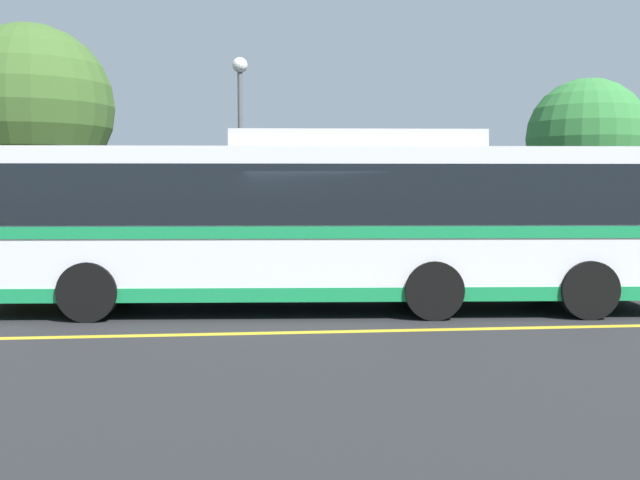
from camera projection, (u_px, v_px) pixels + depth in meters
The scene contains 10 objects.
ground_plane at pixel (314, 310), 13.66m from camera, with size 220.00×220.00×0.00m, color #262628.
lane_strip_0 at pixel (335, 332), 11.58m from camera, with size 0.20×32.58×0.01m, color gold.
curb_strip at pixel (294, 265), 20.68m from camera, with size 40.58×0.36×0.15m, color #99999E.
transit_bus at pixel (321, 218), 13.64m from camera, with size 13.02×3.41×3.22m.
parked_car_1 at pixel (21, 247), 18.43m from camera, with size 4.28×1.96×1.50m.
parked_car_2 at pixel (270, 247), 18.71m from camera, with size 4.95×2.10×1.48m.
parked_car_3 at pixel (539, 242), 19.84m from camera, with size 4.96×2.12×1.53m.
street_lamp at pixel (240, 125), 20.97m from camera, with size 0.43×0.43×5.85m.
tree_0 at pixel (587, 139), 26.23m from camera, with size 4.21×4.21×6.04m.
tree_1 at pixel (31, 107), 21.58m from camera, with size 4.72×4.72×6.92m.
Camera 1 is at (-1.28, -13.48, 2.24)m, focal length 42.00 mm.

